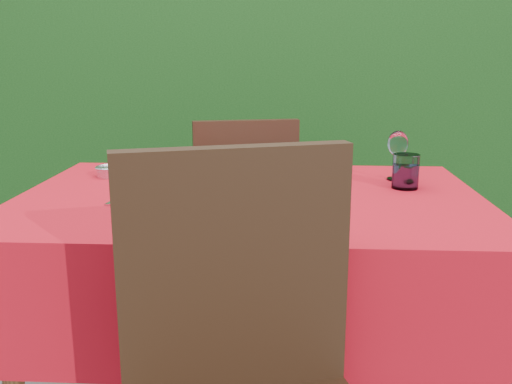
# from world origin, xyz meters

# --- Properties ---
(hedge) EXTENTS (3.20, 0.55, 1.78)m
(hedge) POSITION_xyz_m (0.00, 1.55, 0.92)
(hedge) COLOR black
(hedge) RESTS_ON ground
(dining_table) EXTENTS (1.26, 0.86, 0.75)m
(dining_table) POSITION_xyz_m (0.00, 0.00, 0.60)
(dining_table) COLOR #4D3319
(dining_table) RESTS_ON ground
(chair_far) EXTENTS (0.48, 0.48, 0.88)m
(chair_far) POSITION_xyz_m (-0.08, 0.69, 0.51)
(chair_far) COLOR black
(chair_far) RESTS_ON ground
(pizza_plate) EXTENTS (0.43, 0.43, 0.07)m
(pizza_plate) POSITION_xyz_m (-0.07, -0.15, 0.78)
(pizza_plate) COLOR white
(pizza_plate) RESTS_ON dining_table
(pasta_plate) EXTENTS (0.28, 0.28, 0.08)m
(pasta_plate) POSITION_xyz_m (-0.02, 0.25, 0.78)
(pasta_plate) COLOR white
(pasta_plate) RESTS_ON dining_table
(water_glass) EXTENTS (0.07, 0.07, 0.10)m
(water_glass) POSITION_xyz_m (0.44, 0.10, 0.79)
(water_glass) COLOR silver
(water_glass) RESTS_ON dining_table
(wine_glass) EXTENTS (0.06, 0.06, 0.15)m
(wine_glass) POSITION_xyz_m (0.43, 0.21, 0.85)
(wine_glass) COLOR silver
(wine_glass) RESTS_ON dining_table
(fork) EXTENTS (0.06, 0.18, 0.00)m
(fork) POSITION_xyz_m (-0.34, -0.07, 0.75)
(fork) COLOR silver
(fork) RESTS_ON dining_table
(steel_ramekin) EXTENTS (0.08, 0.08, 0.03)m
(steel_ramekin) POSITION_xyz_m (-0.45, 0.21, 0.76)
(steel_ramekin) COLOR silver
(steel_ramekin) RESTS_ON dining_table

